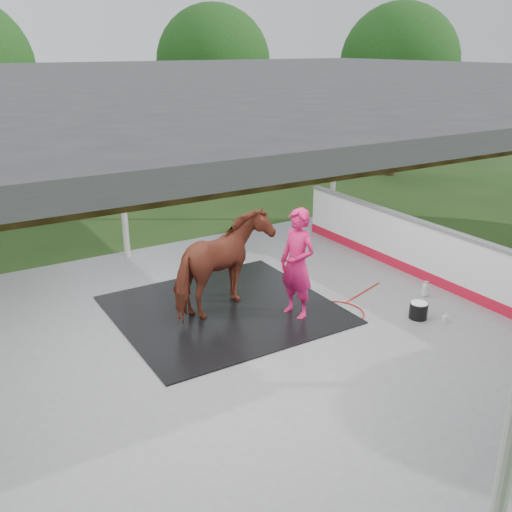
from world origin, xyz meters
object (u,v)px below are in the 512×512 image
horse (223,264)px  handler (297,264)px  dasher_board (441,259)px  wash_bucket (418,310)px

horse → handler: bearing=-153.2°
dasher_board → horse: (-4.08, 1.17, 0.32)m
dasher_board → handler: (-3.11, 0.36, 0.40)m
dasher_board → wash_bucket: (-1.40, -0.82, -0.40)m
dasher_board → wash_bucket: bearing=-149.8°
dasher_board → handler: handler is taller
dasher_board → horse: bearing=164.0°
handler → horse: bearing=-141.6°
handler → wash_bucket: (1.71, -1.18, -0.80)m
horse → wash_bucket: horse is taller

